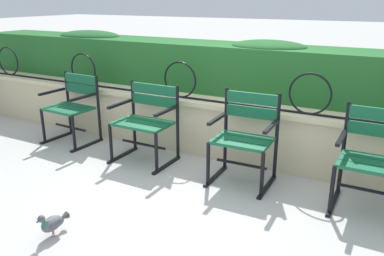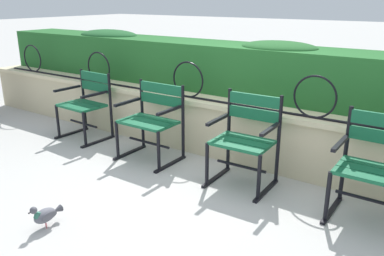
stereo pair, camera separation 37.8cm
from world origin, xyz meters
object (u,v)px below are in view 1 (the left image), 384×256
park_chair_rightmost (375,158)px  park_chair_leftmost (73,106)px  park_chair_centre_left (147,120)px  park_chair_centre_right (245,136)px  pigeon_far_side (52,223)px

park_chair_rightmost → park_chair_leftmost: bearing=179.0°
park_chair_centre_left → park_chair_centre_right: bearing=0.4°
park_chair_centre_left → pigeon_far_side: 1.66m
park_chair_leftmost → park_chair_rightmost: (3.45, -0.06, 0.01)m
park_chair_centre_right → park_chair_rightmost: park_chair_centre_right is taller
park_chair_leftmost → pigeon_far_side: (1.38, -1.67, -0.35)m
park_chair_leftmost → pigeon_far_side: 2.19m
park_chair_centre_right → park_chair_rightmost: bearing=-0.4°
park_chair_centre_left → park_chair_centre_right: park_chair_centre_right is taller
park_chair_leftmost → park_chair_centre_left: (1.15, -0.06, 0.01)m
park_chair_leftmost → park_chair_centre_left: bearing=-3.1°
park_chair_leftmost → park_chair_centre_left: 1.15m
park_chair_centre_left → pigeon_far_side: size_ratio=2.92×
pigeon_far_side → park_chair_centre_left: bearing=98.1°
park_chair_rightmost → park_chair_centre_right: bearing=179.6°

